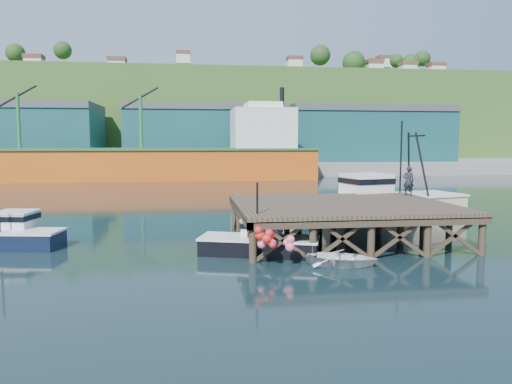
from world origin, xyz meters
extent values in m
plane|color=black|center=(0.00, 0.00, 0.00)|extent=(300.00, 300.00, 0.00)
cube|color=brown|center=(5.50, 0.00, 2.00)|extent=(12.00, 10.00, 0.25)
cube|color=#473828|center=(5.50, -4.85, 1.75)|extent=(12.00, 0.30, 0.35)
cylinder|color=#473828|center=(-0.20, -4.70, 0.80)|extent=(0.36, 0.36, 2.60)
cylinder|color=#473828|center=(11.20, -4.70, 0.80)|extent=(0.36, 0.36, 2.60)
cylinder|color=#473828|center=(-0.20, 4.70, 0.80)|extent=(0.36, 0.36, 2.60)
cylinder|color=#473828|center=(11.20, 4.70, 0.80)|extent=(0.36, 0.36, 2.60)
cube|color=gray|center=(0.00, 70.00, 1.00)|extent=(160.00, 40.00, 2.00)
cube|color=#195352|center=(-35.00, 65.00, 6.50)|extent=(32.00, 16.00, 9.00)
cube|color=#195352|center=(0.00, 65.00, 6.50)|extent=(28.00, 16.00, 9.00)
cube|color=#195352|center=(30.00, 65.00, 6.50)|extent=(30.00, 16.00, 9.00)
cube|color=#D95A14|center=(-12.00, 48.00, 2.20)|extent=(55.00, 9.50, 4.40)
cube|color=#26592D|center=(-12.00, 48.00, 4.50)|extent=(55.50, 10.00, 0.30)
cube|color=silver|center=(8.00, 48.00, 7.50)|extent=(9.00, 9.00, 6.00)
cube|color=silver|center=(8.00, 48.00, 10.80)|extent=(5.00, 7.00, 1.20)
cylinder|color=black|center=(11.00, 48.00, 12.50)|extent=(0.70, 0.70, 2.50)
cube|color=#2D511E|center=(0.00, 100.00, 11.00)|extent=(220.00, 50.00, 22.00)
cube|color=#0E1832|center=(-12.68, 0.18, 0.44)|extent=(5.90, 3.01, 0.87)
cube|color=silver|center=(-12.68, 0.18, 0.89)|extent=(6.02, 3.07, 0.12)
cube|color=silver|center=(-12.50, 1.17, 1.31)|extent=(2.13, 2.13, 0.87)
cube|color=black|center=(-12.50, 1.17, 1.50)|extent=(2.25, 2.25, 0.29)
cube|color=black|center=(0.33, -3.03, 0.40)|extent=(6.15, 3.77, 0.80)
cube|color=silver|center=(0.33, -3.03, 0.82)|extent=(6.27, 3.85, 0.11)
cube|color=silver|center=(0.64, -2.04, 1.20)|extent=(2.41, 2.41, 0.80)
cube|color=black|center=(0.64, -2.04, 1.38)|extent=(2.54, 2.54, 0.27)
cylinder|color=black|center=(0.16, -3.58, 2.22)|extent=(0.10, 0.10, 2.84)
sphere|color=#FF5D85|center=(0.19, -5.52, 0.98)|extent=(0.37, 0.37, 0.37)
sphere|color=#FF5D85|center=(0.99, -5.34, 1.16)|extent=(0.37, 0.37, 0.37)
sphere|color=red|center=(0.63, -5.78, 1.33)|extent=(0.37, 0.37, 0.37)
cube|color=beige|center=(11.36, 6.50, 0.85)|extent=(10.90, 6.06, 1.69)
cube|color=silver|center=(11.36, 6.50, 1.74)|extent=(11.13, 6.29, 0.14)
cube|color=silver|center=(9.01, 6.50, 2.54)|extent=(3.39, 3.26, 1.69)
cube|color=black|center=(9.01, 6.50, 2.91)|extent=(3.50, 3.37, 0.38)
cylinder|color=black|center=(11.83, 6.50, 4.23)|extent=(0.12, 0.12, 5.63)
imported|color=white|center=(3.71, -5.80, 0.34)|extent=(3.92, 3.48, 0.67)
imported|color=black|center=(10.90, 3.14, 3.07)|extent=(0.79, 0.63, 1.89)
camera|label=1|loc=(-3.08, -27.22, 5.58)|focal=35.00mm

